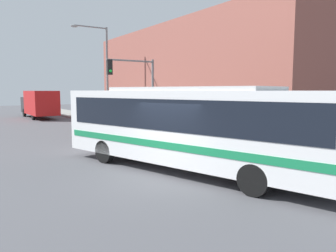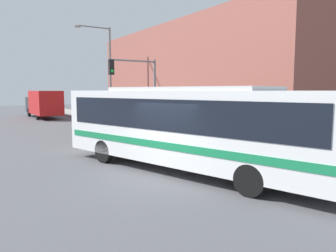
{
  "view_description": "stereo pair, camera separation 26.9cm",
  "coord_description": "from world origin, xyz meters",
  "px_view_note": "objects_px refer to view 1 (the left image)",
  "views": [
    {
      "loc": [
        -5.65,
        -8.88,
        2.92
      ],
      "look_at": [
        2.4,
        3.45,
        1.31
      ],
      "focal_mm": 35.0,
      "sensor_mm": 36.0,
      "label": 1
    },
    {
      "loc": [
        -5.42,
        -9.02,
        2.92
      ],
      "look_at": [
        2.4,
        3.45,
        1.31
      ],
      "focal_mm": 35.0,
      "sensor_mm": 36.0,
      "label": 2
    }
  ],
  "objects_px": {
    "delivery_truck": "(39,103)",
    "street_lamp": "(103,67)",
    "city_bus": "(190,123)",
    "traffic_light_pole": "(137,82)",
    "fire_hydrant": "(227,141)"
  },
  "relations": [
    {
      "from": "delivery_truck",
      "to": "street_lamp",
      "type": "bearing_deg",
      "value": -72.57
    },
    {
      "from": "fire_hydrant",
      "to": "traffic_light_pole",
      "type": "bearing_deg",
      "value": 98.26
    },
    {
      "from": "city_bus",
      "to": "traffic_light_pole",
      "type": "relative_size",
      "value": 2.38
    },
    {
      "from": "traffic_light_pole",
      "to": "city_bus",
      "type": "bearing_deg",
      "value": -106.2
    },
    {
      "from": "city_bus",
      "to": "fire_hydrant",
      "type": "xyz_separation_m",
      "value": [
        3.7,
        2.03,
        -1.25
      ]
    },
    {
      "from": "city_bus",
      "to": "delivery_truck",
      "type": "bearing_deg",
      "value": 72.75
    },
    {
      "from": "city_bus",
      "to": "delivery_truck",
      "type": "xyz_separation_m",
      "value": [
        0.42,
        26.93,
        -0.17
      ]
    },
    {
      "from": "street_lamp",
      "to": "traffic_light_pole",
      "type": "bearing_deg",
      "value": -96.55
    },
    {
      "from": "traffic_light_pole",
      "to": "street_lamp",
      "type": "bearing_deg",
      "value": 83.45
    },
    {
      "from": "delivery_truck",
      "to": "street_lamp",
      "type": "relative_size",
      "value": 1.04
    },
    {
      "from": "city_bus",
      "to": "street_lamp",
      "type": "height_order",
      "value": "street_lamp"
    },
    {
      "from": "delivery_truck",
      "to": "fire_hydrant",
      "type": "relative_size",
      "value": 11.7
    },
    {
      "from": "traffic_light_pole",
      "to": "fire_hydrant",
      "type": "bearing_deg",
      "value": -81.74
    },
    {
      "from": "city_bus",
      "to": "traffic_light_pole",
      "type": "distance_m",
      "value": 9.71
    },
    {
      "from": "traffic_light_pole",
      "to": "delivery_truck",
      "type": "bearing_deg",
      "value": 97.21
    }
  ]
}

